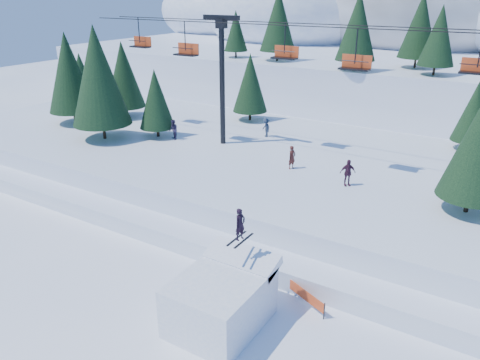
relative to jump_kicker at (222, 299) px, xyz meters
The scene contains 10 objects.
ground 2.71m from the jump_kicker, 148.09° to the right, with size 160.00×160.00×0.00m, color white.
mid_shelf 16.87m from the jump_kicker, 96.81° to the left, with size 70.00×22.00×2.50m, color white.
berm 7.09m from the jump_kicker, 106.50° to the left, with size 70.00×6.00×1.10m, color white.
mountain_ridge 72.96m from the jump_kicker, 95.62° to the left, with size 119.00×60.95×26.46m.
jump_kicker is the anchor object (origin of this frame).
chairlift 18.62m from the jump_kicker, 92.99° to the left, with size 46.00×3.21×10.28m.
conifer_stand 17.70m from the jump_kicker, 95.76° to the left, with size 62.00×17.19×9.57m.
distant_skiers 17.45m from the jump_kicker, 105.34° to the left, with size 28.09×8.05×1.81m.
banner_near 4.36m from the jump_kicker, 50.70° to the left, with size 2.61×1.21×0.90m.
banner_far 9.87m from the jump_kicker, 31.00° to the left, with size 2.63×1.17×0.90m.
Camera 1 is at (12.10, -13.55, 14.53)m, focal length 35.00 mm.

